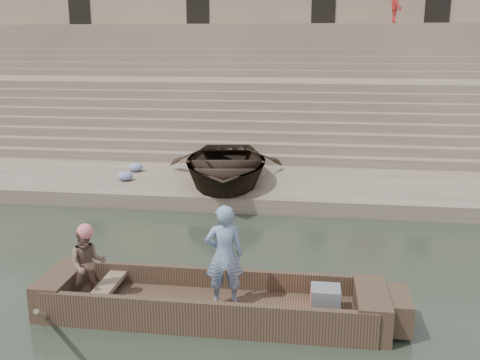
% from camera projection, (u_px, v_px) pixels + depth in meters
% --- Properties ---
extents(ground, '(120.00, 120.00, 0.00)m').
position_uv_depth(ground, '(11.00, 321.00, 8.67)').
color(ground, '#242F23').
rests_on(ground, ground).
extents(lower_landing, '(32.00, 4.00, 0.40)m').
position_uv_depth(lower_landing, '(154.00, 183.00, 16.29)').
color(lower_landing, gray).
rests_on(lower_landing, ground).
extents(mid_landing, '(32.00, 3.00, 2.80)m').
position_uv_depth(mid_landing, '(204.00, 112.00, 23.19)').
color(mid_landing, gray).
rests_on(mid_landing, ground).
extents(upper_landing, '(32.00, 3.00, 5.20)m').
position_uv_depth(upper_landing, '(229.00, 74.00, 29.61)').
color(upper_landing, gray).
rests_on(upper_landing, ground).
extents(ghat_steps, '(32.00, 11.00, 5.20)m').
position_uv_depth(ghat_steps, '(211.00, 99.00, 24.71)').
color(ghat_steps, gray).
rests_on(ghat_steps, ground).
extents(building_wall, '(32.00, 5.07, 11.20)m').
position_uv_depth(building_wall, '(239.00, 20.00, 32.69)').
color(building_wall, tan).
rests_on(building_wall, ground).
extents(main_rowboat, '(5.00, 1.30, 0.22)m').
position_uv_depth(main_rowboat, '(211.00, 310.00, 8.81)').
color(main_rowboat, brown).
rests_on(main_rowboat, ground).
extents(rowboat_trim, '(6.04, 2.63, 1.91)m').
position_uv_depth(rowboat_trim, '(223.00, 300.00, 8.73)').
color(rowboat_trim, brown).
rests_on(rowboat_trim, ground).
extents(standing_man, '(0.68, 0.52, 1.67)m').
position_uv_depth(standing_man, '(224.00, 255.00, 8.58)').
color(standing_man, navy).
rests_on(standing_man, main_rowboat).
extents(rowing_man, '(0.74, 0.67, 1.24)m').
position_uv_depth(rowing_man, '(88.00, 264.00, 8.78)').
color(rowing_man, '#297B5C').
rests_on(rowing_man, main_rowboat).
extents(television, '(0.46, 0.42, 0.40)m').
position_uv_depth(television, '(325.00, 299.00, 8.49)').
color(television, slate).
rests_on(television, main_rowboat).
extents(beached_rowboat, '(4.19, 5.40, 1.03)m').
position_uv_depth(beached_rowboat, '(225.00, 165.00, 15.50)').
color(beached_rowboat, '#2D2116').
rests_on(beached_rowboat, lower_landing).
extents(pedestrian, '(0.87, 1.32, 1.92)m').
position_uv_depth(pedestrian, '(397.00, 4.00, 27.30)').
color(pedestrian, maroon).
rests_on(pedestrian, upper_landing).
extents(cloth_bundles, '(0.50, 1.58, 0.26)m').
position_uv_depth(cloth_bundles, '(131.00, 171.00, 16.35)').
color(cloth_bundles, '#3F5999').
rests_on(cloth_bundles, lower_landing).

